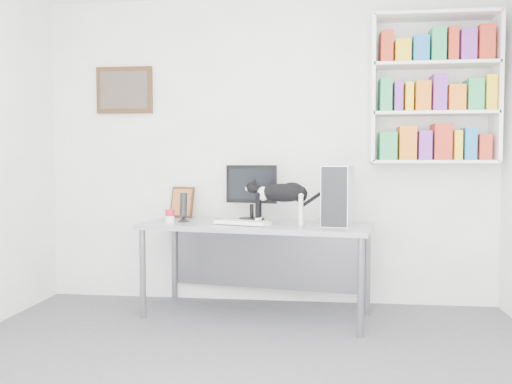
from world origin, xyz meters
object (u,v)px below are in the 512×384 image
monitor (252,192)px  pc_tower (338,195)px  bookshelf (433,89)px  keyboard (243,223)px  desk (256,270)px  soup_can (170,216)px  leaning_print (182,202)px  speaker (183,207)px  cat (281,203)px

monitor → pc_tower: (0.72, -0.24, -0.01)m
bookshelf → keyboard: bookshelf is taller
desk → soup_can: size_ratio=16.67×
keyboard → bookshelf: bearing=35.6°
leaning_print → soup_can: leaning_print is taller
pc_tower → speaker: size_ratio=1.85×
leaning_print → soup_can: (0.01, -0.45, -0.09)m
desk → cat: size_ratio=3.29×
desk → soup_can: bearing=-166.3°
desk → pc_tower: bearing=9.1°
soup_can → pc_tower: bearing=2.2°
bookshelf → keyboard: size_ratio=2.90×
desk → cat: cat is taller
desk → keyboard: bearing=-122.8°
cat → soup_can: bearing=-176.9°
speaker → cat: size_ratio=0.45×
bookshelf → pc_tower: bookshelf is taller
pc_tower → leaning_print: size_ratio=1.63×
desk → speaker: bearing=-175.1°
cat → keyboard: bearing=-171.6°
bookshelf → cat: (-1.23, -0.47, -0.93)m
soup_can → cat: cat is taller
monitor → desk: bearing=-61.3°
keyboard → leaning_print: bearing=158.8°
monitor → bookshelf: bearing=17.7°
keyboard → pc_tower: bearing=26.1°
speaker → leaning_print: bearing=106.7°
pc_tower → soup_can: (-1.35, -0.05, -0.18)m
keyboard → monitor: bearing=103.6°
bookshelf → speaker: bookshelf is taller
bookshelf → cat: bearing=-159.2°
bookshelf → keyboard: bearing=-162.5°
pc_tower → leaning_print: bearing=173.3°
pc_tower → cat: (-0.44, -0.09, -0.06)m
bookshelf → soup_can: bearing=-168.7°
speaker → soup_can: (-0.09, -0.10, -0.07)m
bookshelf → desk: bearing=-165.4°
desk → speaker: 0.79m
monitor → cat: size_ratio=0.86×
bookshelf → leaning_print: bookshelf is taller
speaker → pc_tower: bearing=-1.7°
pc_tower → leaning_print: 1.42m
soup_can → bookshelf: bearing=11.3°
speaker → soup_can: 0.15m
leaning_print → cat: 1.04m
cat → pc_tower: bearing=17.0°
speaker → keyboard: bearing=-16.2°
speaker → leaning_print: 0.36m
monitor → keyboard: 0.41m
bookshelf → monitor: bookshelf is taller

